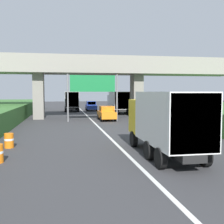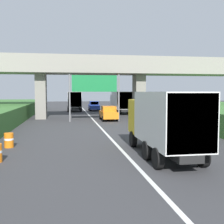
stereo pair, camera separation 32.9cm
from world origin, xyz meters
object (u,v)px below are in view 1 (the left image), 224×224
(car_orange, at_px, (107,113))
(construction_barrel_4, at_px, (9,140))
(speed_limit_sign, at_px, (176,112))
(truck_white, at_px, (118,101))
(truck_silver, at_px, (71,100))
(truck_yellow, at_px, (165,120))
(overhead_highway_sign, at_px, (93,87))
(car_blue, at_px, (91,106))

(car_orange, relative_size, construction_barrel_4, 4.56)
(speed_limit_sign, distance_m, truck_white, 17.68)
(truck_silver, relative_size, truck_yellow, 1.00)
(truck_white, distance_m, construction_barrel_4, 27.76)
(speed_limit_sign, bearing_deg, car_orange, 127.23)
(overhead_highway_sign, bearing_deg, truck_yellow, -84.04)
(truck_yellow, xyz_separation_m, car_blue, (-0.24, 35.95, -1.08))
(car_blue, bearing_deg, construction_barrel_4, -104.55)
(truck_yellow, bearing_deg, construction_barrel_4, 156.24)
(truck_silver, distance_m, car_blue, 3.69)
(speed_limit_sign, xyz_separation_m, truck_yellow, (-5.52, -11.31, 0.46))
(truck_silver, xyz_separation_m, truck_yellow, (3.76, -35.70, 0.00))
(overhead_highway_sign, distance_m, car_orange, 3.69)
(truck_silver, bearing_deg, truck_white, -44.30)
(construction_barrel_4, bearing_deg, speed_limit_sign, 28.09)
(speed_limit_sign, relative_size, truck_white, 0.31)
(overhead_highway_sign, relative_size, car_orange, 1.43)
(truck_silver, distance_m, construction_barrel_4, 32.31)
(truck_white, bearing_deg, truck_yellow, -96.44)
(speed_limit_sign, relative_size, truck_silver, 0.31)
(overhead_highway_sign, relative_size, speed_limit_sign, 2.64)
(car_blue, bearing_deg, speed_limit_sign, -76.84)
(truck_yellow, distance_m, car_blue, 35.97)
(car_blue, distance_m, construction_barrel_4, 33.24)
(overhead_highway_sign, xyz_separation_m, truck_yellow, (1.88, -18.02, -2.09))
(construction_barrel_4, bearing_deg, overhead_highway_sign, 64.76)
(truck_silver, bearing_deg, car_orange, -77.91)
(overhead_highway_sign, bearing_deg, speed_limit_sign, -42.16)
(truck_white, xyz_separation_m, car_blue, (-3.50, 7.11, -1.08))
(speed_limit_sign, distance_m, truck_yellow, 12.60)
(truck_yellow, height_order, car_blue, truck_yellow)
(car_orange, distance_m, construction_barrel_4, 17.20)
(truck_white, height_order, car_blue, truck_white)
(speed_limit_sign, xyz_separation_m, construction_barrel_4, (-14.11, -7.53, -1.02))
(truck_silver, bearing_deg, speed_limit_sign, -69.16)
(truck_yellow, height_order, construction_barrel_4, truck_yellow)
(overhead_highway_sign, height_order, car_blue, overhead_highway_sign)
(truck_silver, relative_size, construction_barrel_4, 8.11)
(speed_limit_sign, height_order, truck_silver, truck_silver)
(speed_limit_sign, xyz_separation_m, car_blue, (-5.76, 24.64, -0.62))
(truck_silver, distance_m, truck_white, 9.81)
(speed_limit_sign, relative_size, car_orange, 0.54)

